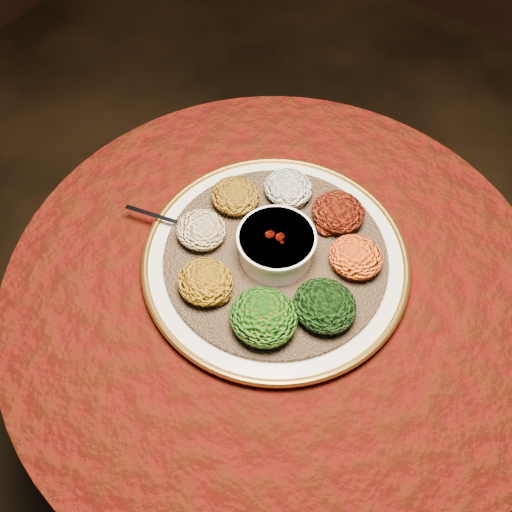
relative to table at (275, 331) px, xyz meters
The scene contains 13 objects.
table is the anchor object (origin of this frame).
platter 0.20m from the table, 131.14° to the left, with size 0.47×0.47×0.02m.
injera 0.21m from the table, 131.14° to the left, with size 0.39×0.39×0.01m, color brown.
stew_bowl 0.24m from the table, 131.14° to the left, with size 0.13×0.13×0.06m.
spoon 0.29m from the table, behind, with size 0.14×0.05×0.01m.
portion_ayib 0.29m from the table, 119.35° to the left, with size 0.09×0.09×0.04m, color beige.
portion_kitfo 0.28m from the table, 84.47° to the left, with size 0.10×0.09×0.05m, color black.
portion_tikil 0.27m from the table, 47.52° to the left, with size 0.09×0.09×0.04m, color #BB700F.
portion_gomen 0.25m from the table, ahead, with size 0.10×0.10×0.05m, color black.
portion_mixveg 0.25m from the table, 70.56° to the right, with size 0.11×0.10×0.05m, color #9F3F0A.
portion_kik 0.26m from the table, 133.53° to the right, with size 0.09×0.09×0.05m, color #9A5D0D.
portion_timatim 0.28m from the table, behind, with size 0.09×0.09×0.04m, color maroon.
portion_shiro 0.29m from the table, 151.59° to the left, with size 0.09×0.09×0.04m, color #82560F.
Camera 1 is at (0.26, -0.42, 1.59)m, focal length 40.00 mm.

